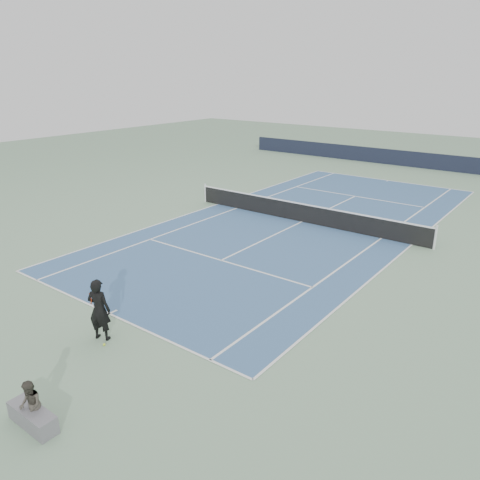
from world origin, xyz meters
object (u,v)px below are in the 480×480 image
Objects in this scene: tennis_net at (302,212)px; spectator_bench at (32,411)px; tennis_ball at (104,344)px; tennis_player at (99,310)px.

tennis_net is 9.49× the size of spectator_bench.
tennis_player is at bearing 149.67° from tennis_ball.
spectator_bench reaches higher than tennis_net.
tennis_net is at bearing 99.51° from spectator_bench.
tennis_ball is (1.33, -13.10, -0.47)m from tennis_net.
tennis_player is at bearing -85.66° from tennis_net.
tennis_ball is at bearing -30.33° from tennis_player.
spectator_bench is at bearing -64.84° from tennis_ball.
spectator_bench reaches higher than tennis_ball.
tennis_player is (0.98, -12.89, 0.41)m from tennis_net.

